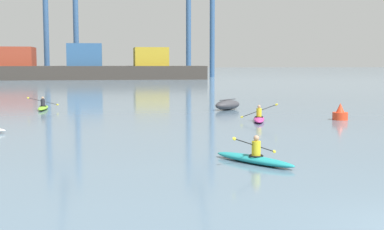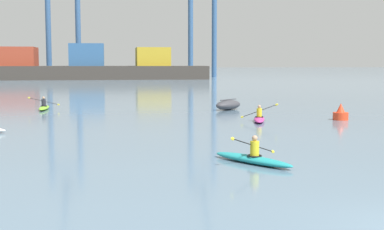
# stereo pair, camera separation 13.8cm
# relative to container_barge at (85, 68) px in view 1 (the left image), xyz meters

# --- Properties ---
(container_barge) EXTENTS (49.57, 11.03, 7.31)m
(container_barge) POSITION_rel_container_barge_xyz_m (0.00, 0.00, 0.00)
(container_barge) COLOR #38332D
(container_barge) RESTS_ON ground
(gantry_crane_west) EXTENTS (7.72, 16.40, 32.87)m
(gantry_crane_west) POSITION_rel_container_barge_xyz_m (-5.54, 10.48, 14.28)
(gantry_crane_west) COLOR #335684
(gantry_crane_west) RESTS_ON ground
(capsized_dinghy) EXTENTS (2.66, 2.57, 0.76)m
(capsized_dinghy) POSITION_rel_container_barge_xyz_m (12.89, -75.37, -2.07)
(capsized_dinghy) COLOR #38383D
(capsized_dinghy) RESTS_ON ground
(channel_buoy) EXTENTS (0.90, 0.90, 1.00)m
(channel_buoy) POSITION_rel_container_barge_xyz_m (17.93, -83.10, -2.06)
(channel_buoy) COLOR red
(channel_buoy) RESTS_ON ground
(kayak_lime) EXTENTS (2.24, 3.41, 0.95)m
(kayak_lime) POSITION_rel_container_barge_xyz_m (-0.23, -73.20, -2.24)
(kayak_lime) COLOR #7ABC2D
(kayak_lime) RESTS_ON ground
(kayak_teal) EXTENTS (2.33, 3.19, 1.01)m
(kayak_teal) POSITION_rel_container_barge_xyz_m (9.15, -95.56, -2.24)
(kayak_teal) COLOR teal
(kayak_teal) RESTS_ON ground
(kayak_magenta) EXTENTS (2.10, 3.43, 1.06)m
(kayak_magenta) POSITION_rel_container_barge_xyz_m (12.96, -83.10, -2.24)
(kayak_magenta) COLOR #C13384
(kayak_magenta) RESTS_ON ground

